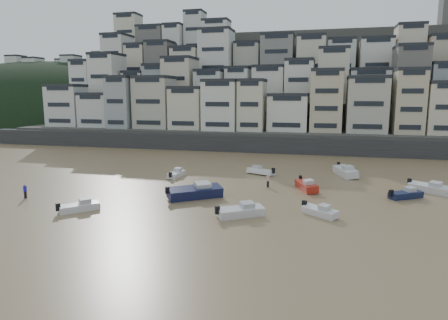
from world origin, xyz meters
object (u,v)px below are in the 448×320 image
(boat_j, at_px, (79,205))
(boat_h, at_px, (261,170))
(boat_d, at_px, (406,193))
(boat_i, at_px, (345,170))
(boat_b, at_px, (320,210))
(person_blue, at_px, (25,191))
(person_pink, at_px, (268,181))
(boat_e, at_px, (306,184))
(boat_f, at_px, (176,173))
(boat_g, at_px, (430,187))
(boat_a, at_px, (241,210))
(boat_c, at_px, (195,190))

(boat_j, bearing_deg, boat_h, 10.04)
(boat_d, distance_m, boat_i, 13.62)
(boat_b, relative_size, person_blue, 2.45)
(boat_b, xyz_separation_m, person_pink, (-6.94, 11.37, 0.29))
(boat_e, bearing_deg, person_pink, -115.20)
(boat_f, distance_m, boat_h, 12.96)
(boat_g, xyz_separation_m, boat_i, (-9.85, 8.21, 0.17))
(boat_a, height_order, boat_b, boat_a)
(boat_d, xyz_separation_m, boat_i, (-6.41, 12.02, 0.28))
(boat_d, xyz_separation_m, person_pink, (-16.78, 1.72, 0.24))
(boat_e, bearing_deg, boat_i, 132.51)
(boat_b, height_order, person_blue, person_blue)
(boat_j, bearing_deg, boat_f, 32.14)
(boat_g, distance_m, person_blue, 49.83)
(boat_f, relative_size, person_blue, 2.57)
(boat_e, relative_size, boat_h, 1.14)
(boat_c, distance_m, boat_d, 25.16)
(boat_i, bearing_deg, boat_b, -26.47)
(boat_b, bearing_deg, boat_f, -177.73)
(boat_b, relative_size, boat_g, 0.79)
(boat_h, distance_m, boat_i, 12.82)
(boat_g, distance_m, boat_j, 42.16)
(boat_g, bearing_deg, boat_h, -159.86)
(boat_h, distance_m, boat_j, 28.71)
(boat_h, bearing_deg, boat_d, 177.42)
(boat_d, distance_m, boat_j, 37.47)
(boat_d, height_order, person_pink, person_pink)
(boat_f, relative_size, boat_h, 0.93)
(boat_a, relative_size, boat_e, 0.96)
(boat_d, relative_size, boat_j, 1.03)
(boat_b, xyz_separation_m, boat_c, (-14.54, 3.41, 0.39))
(boat_a, relative_size, boat_c, 0.74)
(boat_j, height_order, person_pink, person_pink)
(boat_g, bearing_deg, person_pink, -138.93)
(boat_h, xyz_separation_m, person_pink, (2.27, -8.13, 0.21))
(boat_g, xyz_separation_m, boat_h, (-22.48, 6.04, -0.08))
(boat_c, relative_size, boat_i, 1.07)
(boat_c, bearing_deg, boat_e, -5.92)
(boat_a, height_order, boat_j, boat_a)
(boat_b, bearing_deg, boat_c, -156.51)
(boat_e, xyz_separation_m, boat_j, (-22.94, -15.61, -0.14))
(boat_g, bearing_deg, boat_b, -99.44)
(boat_a, relative_size, boat_h, 1.09)
(boat_g, distance_m, person_pink, 20.32)
(boat_f, xyz_separation_m, person_pink, (14.23, -3.13, 0.26))
(boat_i, bearing_deg, boat_d, 10.60)
(boat_a, height_order, boat_h, boat_a)
(boat_c, distance_m, boat_f, 12.92)
(boat_f, xyz_separation_m, person_blue, (-13.10, -15.97, 0.26))
(boat_d, relative_size, boat_i, 0.70)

